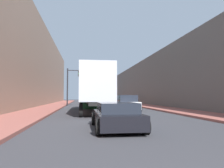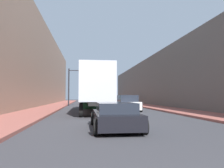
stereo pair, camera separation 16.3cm
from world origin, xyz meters
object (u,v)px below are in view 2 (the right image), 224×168
at_px(traffic_signal_gantry, 82,79).
at_px(suv_car, 127,103).
at_px(sedan_car, 115,116).
at_px(semi_truck, 94,89).

bearing_deg(traffic_signal_gantry, suv_car, -69.53).
bearing_deg(suv_car, sedan_car, -103.58).
xyz_separation_m(semi_truck, suv_car, (3.40, 0.63, -1.47)).
height_order(semi_truck, sedan_car, semi_truck).
bearing_deg(suv_car, traffic_signal_gantry, 110.47).
bearing_deg(sedan_car, traffic_signal_gantry, 94.25).
xyz_separation_m(semi_truck, traffic_signal_gantry, (-1.33, 13.30, 2.00)).
height_order(sedan_car, suv_car, suv_car).
distance_m(sedan_car, suv_car, 12.34).
xyz_separation_m(sedan_car, suv_car, (2.90, 12.00, 0.17)).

